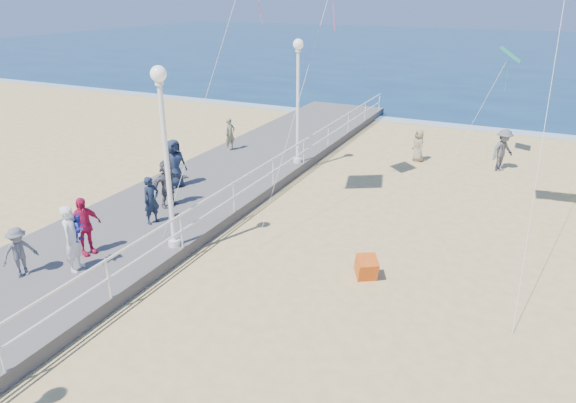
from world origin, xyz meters
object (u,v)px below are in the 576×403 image
at_px(lamp_post_far, 298,89).
at_px(spectator_6, 230,134).
at_px(toddler_held, 80,228).
at_px(beach_walker_a, 503,150).
at_px(spectator_3, 84,226).
at_px(box_kite, 366,269).
at_px(woman_holding_toddler, 73,239).
at_px(spectator_5, 168,183).
at_px(spectator_4, 175,163).
at_px(beach_walker_c, 419,146).
at_px(spectator_2, 19,252).
at_px(spectator_0, 151,200).
at_px(lamp_post_mid, 165,141).

relative_size(lamp_post_far, spectator_6, 3.40).
bearing_deg(toddler_held, beach_walker_a, -47.92).
bearing_deg(lamp_post_far, spectator_6, 174.32).
xyz_separation_m(spectator_3, box_kite, (7.60, 2.79, -0.98)).
height_order(woman_holding_toddler, spectator_5, woman_holding_toddler).
relative_size(spectator_5, beach_walker_a, 0.90).
bearing_deg(toddler_held, spectator_6, -3.99).
bearing_deg(toddler_held, box_kite, -79.26).
distance_m(spectator_3, box_kite, 8.16).
height_order(woman_holding_toddler, beach_walker_a, woman_holding_toddler).
relative_size(lamp_post_far, spectator_3, 3.02).
distance_m(toddler_held, spectator_4, 6.57).
height_order(spectator_3, beach_walker_c, spectator_3).
bearing_deg(spectator_2, spectator_4, 23.15).
bearing_deg(woman_holding_toddler, spectator_0, -13.53).
xyz_separation_m(spectator_5, box_kite, (7.71, -1.20, -0.96)).
xyz_separation_m(toddler_held, beach_walker_a, (9.65, 15.13, -0.69)).
bearing_deg(spectator_6, beach_walker_c, -49.88).
bearing_deg(woman_holding_toddler, beach_walker_c, -37.50).
bearing_deg(box_kite, beach_walker_a, 45.55).
bearing_deg(spectator_0, lamp_post_mid, -106.61).
bearing_deg(spectator_3, spectator_2, 176.73).
distance_m(toddler_held, beach_walker_a, 17.96).
relative_size(spectator_0, beach_walker_a, 0.84).
xyz_separation_m(beach_walker_a, box_kite, (-2.64, -11.69, -0.65)).
bearing_deg(spectator_2, box_kite, -41.91).
bearing_deg(spectator_2, spectator_0, 6.76).
xyz_separation_m(lamp_post_far, woman_holding_toddler, (-1.54, -11.31, -2.32)).
bearing_deg(spectator_4, spectator_3, -145.10).
distance_m(lamp_post_far, box_kite, 10.12).
bearing_deg(lamp_post_far, spectator_5, -107.75).
height_order(woman_holding_toddler, beach_walker_c, woman_holding_toddler).
height_order(spectator_6, beach_walker_c, spectator_6).
bearing_deg(spectator_3, box_kite, -52.12).
xyz_separation_m(toddler_held, spectator_6, (-2.33, 11.52, -0.46)).
xyz_separation_m(spectator_5, beach_walker_a, (10.35, 10.49, -0.31)).
bearing_deg(lamp_post_far, toddler_held, -97.08).
height_order(woman_holding_toddler, spectator_3, woman_holding_toddler).
xyz_separation_m(lamp_post_mid, spectator_4, (-3.06, 4.20, -2.32)).
distance_m(lamp_post_far, spectator_6, 4.48).
bearing_deg(lamp_post_mid, spectator_0, 147.26).
relative_size(lamp_post_mid, beach_walker_a, 2.80).
bearing_deg(box_kite, toddler_held, 174.40).
distance_m(spectator_5, spectator_6, 7.08).
bearing_deg(spectator_0, lamp_post_far, 4.42).
distance_m(spectator_5, beach_walker_c, 12.26).
height_order(spectator_0, spectator_5, spectator_5).
bearing_deg(spectator_4, beach_walker_a, -28.01).
height_order(spectator_5, beach_walker_a, spectator_5).
bearing_deg(beach_walker_a, spectator_5, 169.47).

